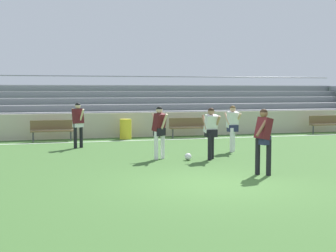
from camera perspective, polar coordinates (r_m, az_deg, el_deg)
ground_plane at (r=11.70m, az=5.60°, el=-6.70°), size 160.00×160.00×0.00m
field_line_sideline at (r=21.35m, az=-4.55°, el=-1.70°), size 44.00×0.12×0.01m
sideline_wall at (r=22.84m, az=-5.36°, el=0.10°), size 48.00×0.16×1.13m
bleacher_stand at (r=26.38m, az=-4.00°, el=2.26°), size 26.87×4.73×2.99m
bench_centre_sideline at (r=21.56m, az=-13.28°, el=-0.30°), size 1.80×0.40×0.90m
bench_near_bin at (r=25.96m, az=17.82°, el=0.37°), size 1.80×0.40×0.90m
bench_far_left at (r=22.71m, az=2.39°, el=0.04°), size 1.80×0.40×0.90m
trash_bin at (r=22.09m, az=-4.92°, el=-0.35°), size 0.53×0.53×0.89m
player_white_on_ball at (r=15.59m, az=5.00°, el=-0.33°), size 0.45×0.58×1.64m
player_dark_dropping_back at (r=15.64m, az=-1.00°, el=-0.20°), size 0.49×0.63×1.68m
player_dark_trailing_run at (r=18.93m, az=-10.37°, el=0.58°), size 0.47×0.60×1.71m
player_dark_wide_right at (r=12.95m, az=10.98°, el=-1.08°), size 0.64×0.47×1.72m
player_white_overlapping at (r=17.62m, az=7.49°, el=0.19°), size 0.45×0.59×1.65m
soccer_ball at (r=15.49m, az=2.34°, el=-3.57°), size 0.22×0.22×0.22m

